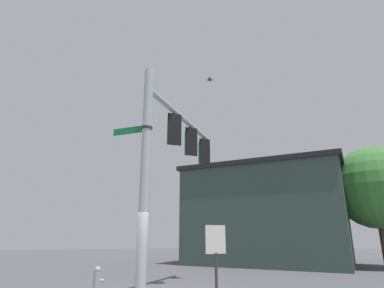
# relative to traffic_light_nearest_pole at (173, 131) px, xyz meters

# --- Properties ---
(signal_pole) EXTENTS (0.30, 0.30, 7.17)m
(signal_pole) POSITION_rel_traffic_light_nearest_pole_xyz_m (-1.35, -1.42, -2.07)
(signal_pole) COLOR #ADB2B7
(signal_pole) RESTS_ON ground
(mast_arm) EXTENTS (4.33, 4.49, 0.21)m
(mast_arm) POSITION_rel_traffic_light_nearest_pole_xyz_m (0.74, 0.75, 0.80)
(mast_arm) COLOR #ADB2B7
(traffic_light_nearest_pole) EXTENTS (0.54, 0.49, 1.31)m
(traffic_light_nearest_pole) POSITION_rel_traffic_light_nearest_pole_xyz_m (0.00, 0.00, 0.00)
(traffic_light_nearest_pole) COLOR black
(traffic_light_mid_inner) EXTENTS (0.54, 0.49, 1.31)m
(traffic_light_mid_inner) POSITION_rel_traffic_light_nearest_pole_xyz_m (1.19, 1.24, 0.00)
(traffic_light_mid_inner) COLOR black
(traffic_light_mid_outer) EXTENTS (0.54, 0.49, 1.31)m
(traffic_light_mid_outer) POSITION_rel_traffic_light_nearest_pole_xyz_m (2.38, 2.47, 0.00)
(traffic_light_mid_outer) COLOR black
(street_name_sign) EXTENTS (1.08, 1.04, 0.22)m
(street_name_sign) POSITION_rel_traffic_light_nearest_pole_xyz_m (-1.57, -1.20, -0.54)
(street_name_sign) COLOR #147238
(bird_flying) EXTENTS (0.30, 0.36, 0.09)m
(bird_flying) POSITION_rel_traffic_light_nearest_pole_xyz_m (1.90, 0.64, 2.83)
(bird_flying) COLOR #4C4742
(storefront_building) EXTENTS (12.28, 12.63, 6.50)m
(storefront_building) POSITION_rel_traffic_light_nearest_pole_xyz_m (9.73, 7.95, -2.39)
(storefront_building) COLOR #33473D
(storefront_building) RESTS_ON ground
(tree_by_storefront) EXTENTS (5.11, 5.11, 7.33)m
(tree_by_storefront) POSITION_rel_traffic_light_nearest_pole_xyz_m (14.56, 3.16, -0.88)
(tree_by_storefront) COLOR #4C3823
(tree_by_storefront) RESTS_ON ground
(fire_hydrant) EXTENTS (0.35, 0.24, 0.82)m
(fire_hydrant) POSITION_rel_traffic_light_nearest_pole_xyz_m (-2.18, 1.37, -5.23)
(fire_hydrant) COLOR #99999E
(fire_hydrant) RESTS_ON ground
(historical_marker) EXTENTS (0.60, 0.08, 2.13)m
(historical_marker) POSITION_rel_traffic_light_nearest_pole_xyz_m (0.46, -2.48, -4.25)
(historical_marker) COLOR #333333
(historical_marker) RESTS_ON ground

